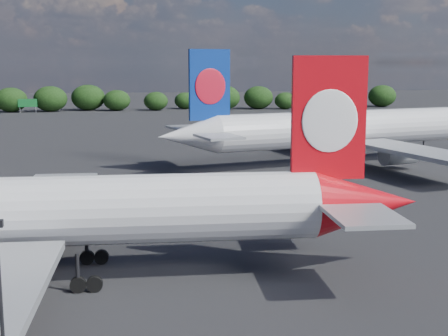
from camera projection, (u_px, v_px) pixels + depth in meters
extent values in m
plane|color=black|center=(60.00, 171.00, 93.66)|extent=(500.00, 500.00, 0.00)
cylinder|color=silver|center=(52.00, 211.00, 46.30)|extent=(40.11, 8.05, 5.24)
cone|color=red|center=(365.00, 203.00, 49.04)|extent=(8.74, 5.82, 5.24)
cube|color=red|center=(329.00, 118.00, 47.56)|extent=(5.79, 0.93, 9.44)
ellipsoid|color=white|center=(330.00, 121.00, 47.29)|extent=(4.41, 0.52, 4.82)
ellipsoid|color=white|center=(328.00, 120.00, 47.90)|extent=(4.41, 0.52, 4.82)
cube|color=#979A9E|center=(364.00, 216.00, 43.09)|extent=(5.15, 6.61, 0.31)
cube|color=#979A9E|center=(320.00, 184.00, 54.38)|extent=(5.15, 6.61, 0.31)
cube|color=#979A9E|center=(52.00, 196.00, 59.69)|extent=(8.28, 21.40, 0.58)
cylinder|color=red|center=(19.00, 224.00, 54.54)|extent=(5.43, 3.20, 2.83)
cube|color=#979A9E|center=(19.00, 216.00, 54.42)|extent=(2.32, 0.48, 1.26)
cylinder|color=black|center=(78.00, 271.00, 44.07)|extent=(0.31, 0.31, 2.62)
cylinder|color=black|center=(78.00, 285.00, 44.24)|extent=(1.18, 0.55, 1.15)
cylinder|color=black|center=(95.00, 284.00, 44.37)|extent=(1.18, 0.55, 1.15)
cylinder|color=black|center=(87.00, 246.00, 50.23)|extent=(0.31, 0.31, 2.62)
cylinder|color=black|center=(87.00, 257.00, 50.40)|extent=(1.18, 0.55, 1.15)
cylinder|color=black|center=(101.00, 257.00, 50.53)|extent=(1.18, 0.55, 1.15)
cylinder|color=silver|center=(341.00, 128.00, 100.33)|extent=(43.36, 14.77, 5.68)
sphere|color=silver|center=(445.00, 123.00, 108.65)|extent=(6.76, 6.76, 5.68)
cone|color=silver|center=(188.00, 136.00, 90.25)|extent=(10.09, 7.49, 5.68)
cube|color=navy|center=(209.00, 85.00, 90.35)|extent=(6.22, 1.89, 10.22)
ellipsoid|color=red|center=(210.00, 86.00, 90.08)|extent=(4.71, 1.24, 5.22)
ellipsoid|color=red|center=(209.00, 86.00, 90.70)|extent=(4.71, 1.24, 5.22)
cube|color=#979A9E|center=(219.00, 137.00, 85.39)|extent=(6.45, 7.75, 0.34)
cube|color=#979A9E|center=(188.00, 128.00, 96.72)|extent=(6.45, 7.75, 0.34)
cube|color=#979A9E|center=(412.00, 151.00, 88.12)|extent=(12.06, 23.76, 0.62)
cube|color=#979A9E|center=(306.00, 130.00, 114.90)|extent=(12.06, 23.76, 0.62)
cylinder|color=#979A9E|center=(399.00, 155.00, 94.39)|extent=(6.20, 4.21, 3.07)
cube|color=#979A9E|center=(399.00, 149.00, 94.26)|extent=(2.51, 0.87, 1.36)
cylinder|color=#979A9E|center=(333.00, 141.00, 110.87)|extent=(6.20, 4.21, 3.07)
cube|color=#979A9E|center=(333.00, 136.00, 110.74)|extent=(2.51, 0.87, 1.36)
cylinder|color=black|center=(340.00, 156.00, 97.03)|extent=(0.38, 0.38, 2.84)
cylinder|color=black|center=(339.00, 163.00, 97.21)|extent=(1.33, 0.77, 1.25)
cylinder|color=black|center=(333.00, 164.00, 96.72)|extent=(1.33, 0.77, 1.25)
cylinder|color=black|center=(317.00, 151.00, 103.21)|extent=(0.38, 0.38, 2.84)
cylinder|color=black|center=(316.00, 157.00, 103.39)|extent=(1.33, 0.77, 1.25)
cylinder|color=black|center=(310.00, 158.00, 102.90)|extent=(1.33, 0.77, 1.25)
cylinder|color=black|center=(423.00, 148.00, 107.57)|extent=(0.32, 0.32, 2.84)
cylinder|color=black|center=(423.00, 154.00, 107.76)|extent=(1.08, 0.61, 1.02)
cube|color=#136128|center=(28.00, 103.00, 202.21)|extent=(6.00, 0.30, 2.60)
cylinder|color=#919499|center=(20.00, 110.00, 202.12)|extent=(0.20, 0.20, 2.00)
cylinder|color=#919499|center=(36.00, 110.00, 203.04)|extent=(0.20, 0.20, 2.00)
cube|color=yellow|center=(121.00, 98.00, 213.38)|extent=(5.00, 0.30, 3.00)
cylinder|color=#919499|center=(121.00, 106.00, 213.84)|extent=(0.30, 0.30, 2.50)
ellipsoid|color=black|center=(11.00, 100.00, 204.77)|extent=(10.50, 8.89, 8.08)
ellipsoid|color=black|center=(50.00, 99.00, 206.87)|extent=(11.01, 9.32, 8.47)
ellipsoid|color=black|center=(88.00, 98.00, 212.36)|extent=(11.36, 9.61, 8.74)
ellipsoid|color=black|center=(117.00, 100.00, 210.91)|extent=(9.12, 7.72, 7.02)
ellipsoid|color=black|center=(156.00, 101.00, 212.42)|extent=(8.24, 6.97, 6.34)
ellipsoid|color=black|center=(185.00, 101.00, 219.32)|extent=(7.52, 6.37, 5.79)
ellipsoid|color=black|center=(225.00, 98.00, 215.68)|extent=(10.82, 9.16, 8.33)
ellipsoid|color=black|center=(258.00, 98.00, 219.21)|extent=(10.39, 8.79, 7.99)
ellipsoid|color=black|center=(285.00, 101.00, 218.29)|extent=(7.64, 6.46, 5.88)
ellipsoid|color=black|center=(321.00, 96.00, 224.72)|extent=(11.44, 9.68, 8.80)
ellipsoid|color=black|center=(356.00, 100.00, 225.42)|extent=(7.51, 6.35, 5.77)
ellipsoid|color=black|center=(382.00, 96.00, 229.82)|extent=(10.40, 8.80, 8.00)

